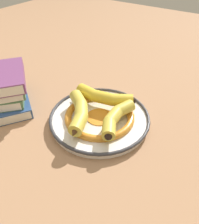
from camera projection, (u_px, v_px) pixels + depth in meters
The scene contains 6 objects.
ground_plane at pixel (101, 131), 0.64m from camera, with size 2.80×2.80×0.00m, color #A87A56.
decorative_bowl at pixel (100, 118), 0.67m from camera, with size 0.31×0.31×0.03m.
banana_a at pixel (116, 117), 0.62m from camera, with size 0.07×0.18×0.04m.
banana_b at pixel (79, 112), 0.63m from camera, with size 0.14×0.17×0.04m.
banana_c at pixel (103, 96), 0.69m from camera, with size 0.20×0.08×0.04m.
book_stack at pixel (3, 90), 0.70m from camera, with size 0.24×0.24×0.12m.
Camera 1 is at (0.26, -0.38, 0.45)m, focal length 35.00 mm.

